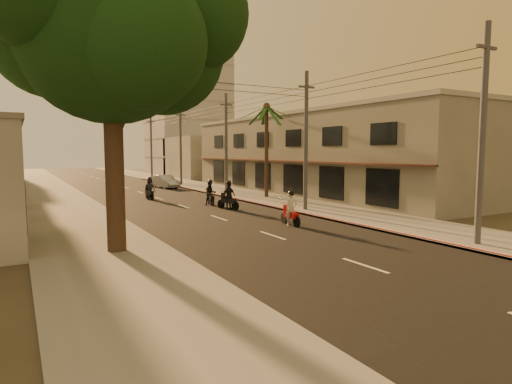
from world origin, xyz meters
TOP-DOWN VIEW (x-y plane):
  - ground at (0.00, 0.00)m, footprint 160.00×160.00m
  - road at (0.00, 20.00)m, footprint 10.00×140.00m
  - sidewalk_right at (7.50, 20.00)m, footprint 5.00×140.00m
  - sidewalk_left at (-7.50, 20.00)m, footprint 5.00×140.00m
  - curb_stripe at (5.10, 15.00)m, footprint 0.20×60.00m
  - shophouse_row at (13.95, 18.00)m, footprint 8.80×34.20m
  - distant_tower at (16.00, 56.00)m, footprint 12.10×12.10m
  - broadleaf_tree at (-6.61, 2.14)m, footprint 9.60×8.70m
  - palm_tree at (8.00, 16.00)m, footprint 5.00×5.00m
  - utility_poles at (6.20, 20.00)m, footprint 1.20×48.26m
  - filler_right at (14.00, 45.00)m, footprint 8.00×14.00m
  - scooter_red at (2.26, 3.86)m, footprint 0.76×1.92m
  - scooter_mid_a at (1.97, 13.80)m, footprint 1.07×1.89m
  - scooter_mid_b at (2.14, 11.10)m, footprint 1.35×1.94m
  - scooter_far_a at (-0.84, 19.67)m, footprint 0.91×1.90m
  - parked_car at (3.62, 29.72)m, footprint 2.69×4.62m

SIDE VIEW (x-z plane):
  - ground at x=0.00m, z-range 0.00..0.00m
  - road at x=0.00m, z-range 0.00..0.02m
  - sidewalk_right at x=7.50m, z-range 0.00..0.12m
  - sidewalk_left at x=-7.50m, z-range 0.00..0.12m
  - curb_stripe at x=5.10m, z-range 0.00..0.20m
  - parked_car at x=3.62m, z-range 0.00..1.38m
  - scooter_red at x=2.26m, z-range -0.12..1.77m
  - scooter_far_a at x=-0.84m, z-range -0.10..1.77m
  - scooter_mid_a at x=1.97m, z-range -0.09..1.78m
  - scooter_mid_b at x=2.14m, z-range -0.09..1.88m
  - filler_right at x=14.00m, z-range 0.00..6.00m
  - shophouse_row at x=13.95m, z-range 0.00..7.30m
  - utility_poles at x=6.20m, z-range 2.04..11.04m
  - palm_tree at x=8.00m, z-range 3.05..11.25m
  - broadleaf_tree at x=-6.61m, z-range 2.43..14.53m
  - distant_tower at x=16.00m, z-range 0.00..28.00m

